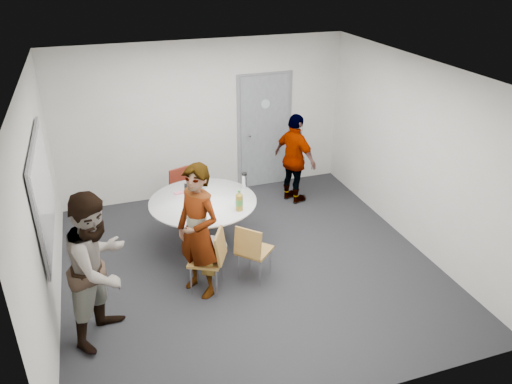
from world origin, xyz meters
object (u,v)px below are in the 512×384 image
object	(u,v)px
whiteboard	(43,192)
chair_near_left	(212,255)
table	(205,207)
person_main	(198,232)
door	(264,132)
chair_far	(183,187)
chair_near_right	(252,248)
person_right	(295,159)
person_left	(99,267)

from	to	relation	value
whiteboard	chair_near_left	size ratio (longest dim) A/B	2.22
table	chair_near_left	bearing A→B (deg)	-98.27
table	person_main	size ratio (longest dim) A/B	0.86
door	chair_near_left	distance (m)	3.34
whiteboard	chair_near_left	distance (m)	2.15
chair_near_left	person_main	xyz separation A→B (m)	(-0.16, 0.01, 0.36)
whiteboard	chair_far	bearing A→B (deg)	39.71
whiteboard	chair_far	world-z (taller)	whiteboard
chair_near_left	chair_near_right	world-z (taller)	chair_near_left
whiteboard	chair_near_right	world-z (taller)	whiteboard
person_right	table	bearing A→B (deg)	96.89
chair_near_right	person_left	distance (m)	1.97
table	chair_near_left	world-z (taller)	table
chair_near_left	chair_near_right	size ratio (longest dim) A/B	1.04
door	chair_near_right	xyz separation A→B (m)	(-1.17, -2.82, -0.52)
door	table	xyz separation A→B (m)	(-1.56, -1.85, -0.34)
chair_near_right	person_main	xyz separation A→B (m)	(-0.69, -0.00, 0.38)
chair_near_right	person_main	distance (m)	0.79
table	person_main	bearing A→B (deg)	-107.56
table	chair_far	world-z (taller)	table
table	person_main	world-z (taller)	person_main
chair_near_left	person_main	world-z (taller)	person_main
person_right	chair_near_right	bearing A→B (deg)	121.84
person_right	person_main	bearing A→B (deg)	110.71
whiteboard	person_main	size ratio (longest dim) A/B	1.07
door	whiteboard	distance (m)	4.25
chair_near_left	chair_near_right	bearing A→B (deg)	-61.34
chair_near_left	person_left	bearing A→B (deg)	133.34
chair_far	door	bearing A→B (deg)	-176.58
door	chair_near_left	size ratio (longest dim) A/B	2.47
chair_far	person_left	xyz separation A→B (m)	(-1.39, -2.53, 0.41)
chair_far	table	bearing A→B (deg)	75.61
whiteboard	chair_far	xyz separation A→B (m)	(1.90, 1.58, -0.96)
table	chair_near_left	xyz separation A→B (m)	(-0.14, -0.98, -0.16)
chair_far	person_main	world-z (taller)	person_main
chair_far	chair_near_left	bearing A→B (deg)	69.41
person_left	person_main	bearing A→B (deg)	-34.14
table	chair_near_left	size ratio (longest dim) A/B	1.78
person_main	person_right	distance (m)	2.90
whiteboard	chair_near_right	xyz separation A→B (m)	(2.39, -0.54, -0.95)
chair_near_right	chair_far	bearing A→B (deg)	148.87
table	person_main	distance (m)	1.03
chair_near_left	person_main	distance (m)	0.40
chair_near_right	door	bearing A→B (deg)	113.31
door	person_left	world-z (taller)	door
whiteboard	chair_near_right	size ratio (longest dim) A/B	2.29
door	person_left	distance (m)	4.45
person_right	chair_far	bearing A→B (deg)	63.58
door	person_right	bearing A→B (deg)	-73.05
whiteboard	table	distance (m)	2.19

